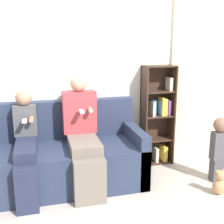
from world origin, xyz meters
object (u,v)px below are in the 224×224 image
Objects in this scene: adult_seated at (83,132)px; child_seated at (26,144)px; toddler_standing at (219,146)px; couch at (55,159)px; bookshelf at (158,116)px; teddy_bear at (219,183)px.

child_seated is at bearing -176.55° from adult_seated.
toddler_standing is (1.58, -0.30, -0.21)m from adult_seated.
child_seated reaches higher than couch.
adult_seated is 0.94× the size of bookshelf.
adult_seated is 1.19m from bookshelf.
adult_seated is at bearing -19.56° from couch.
couch is at bearing 167.82° from toddler_standing.
bookshelf is at bearing 15.00° from child_seated.
adult_seated is at bearing -158.93° from bookshelf.
adult_seated reaches higher than toddler_standing.
adult_seated reaches higher than child_seated.
toddler_standing is at bearing -12.18° from couch.
teddy_bear is at bearing -15.21° from child_seated.
teddy_bear is at bearing -73.39° from bookshelf.
adult_seated is 1.62m from toddler_standing.
child_seated is (-0.63, -0.04, -0.08)m from adult_seated.
adult_seated is 1.61m from teddy_bear.
child_seated is at bearing -165.00° from bookshelf.
teddy_bear is (-0.17, -0.29, -0.31)m from toddler_standing.
adult_seated reaches higher than teddy_bear.
toddler_standing is 0.46m from teddy_bear.
bookshelf is (-0.47, 0.72, 0.22)m from toddler_standing.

